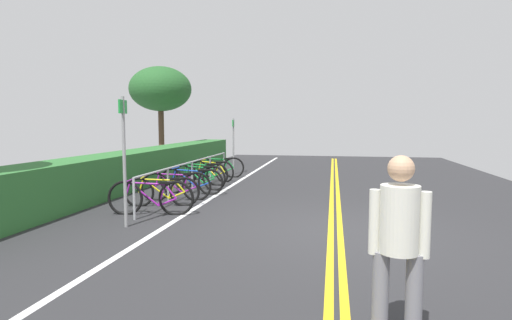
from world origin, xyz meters
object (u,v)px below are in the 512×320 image
bicycle_0 (151,198)px  sign_post_far (233,140)px  pedestrian (399,238)px  bicycle_7 (219,167)px  bicycle_1 (162,192)px  bicycle_2 (176,186)px  bicycle_4 (199,177)px  bicycle_3 (191,181)px  bicycle_5 (202,174)px  tree_mid (160,89)px  bike_rack (192,168)px  bicycle_6 (212,171)px  sign_post_near (124,150)px

bicycle_0 → sign_post_far: (6.77, -0.08, 0.88)m
pedestrian → bicycle_7: bearing=23.6°
bicycle_1 → bicycle_2: size_ratio=0.99×
bicycle_4 → bicycle_3: bearing=-176.6°
pedestrian → sign_post_far: 11.79m
bicycle_5 → bicycle_1: bearing=-178.0°
bicycle_4 → tree_mid: (6.81, 4.08, 3.05)m
bicycle_2 → bike_rack: bearing=2.0°
bike_rack → bicycle_6: 2.11m
bicycle_5 → bicycle_6: bicycle_5 is taller
sign_post_near → pedestrian: bearing=-127.6°
bike_rack → bicycle_4: (0.40, -0.05, -0.29)m
bicycle_1 → bicycle_7: bicycle_7 is taller
bicycle_3 → sign_post_far: sign_post_far is taller
bicycle_6 → bicycle_2: bearing=-177.9°
bicycle_6 → sign_post_near: (-5.98, -0.19, 1.08)m
bicycle_0 → tree_mid: bearing=22.4°
sign_post_far → bike_rack: bearing=176.9°
bicycle_4 → pedestrian: bearing=-150.5°
bicycle_4 → bicycle_7: (2.53, 0.12, 0.00)m
bicycle_7 → tree_mid: 6.58m
bicycle_5 → bicycle_4: bearing=-167.6°
bicycle_0 → sign_post_near: sign_post_near is taller
bicycle_1 → bicycle_7: 4.93m
sign_post_far → pedestrian: bearing=-159.5°
bicycle_6 → pedestrian: (-9.24, -4.41, 0.60)m
bicycle_3 → sign_post_far: bearing=-1.5°
tree_mid → sign_post_far: bearing=-128.1°
sign_post_near → bicycle_6: bearing=1.8°
bicycle_4 → sign_post_near: size_ratio=0.71×
bicycle_6 → pedestrian: pedestrian is taller
bike_rack → bicycle_6: bike_rack is taller
bicycle_2 → bicycle_1: bearing=175.5°
bike_rack → bicycle_3: bearing=-164.6°
bicycle_6 → sign_post_near: sign_post_near is taller
bicycle_0 → bicycle_3: (2.53, 0.03, -0.01)m
bicycle_1 → bicycle_7: (4.93, 0.06, 0.02)m
bicycle_0 → bicycle_3: 2.53m
bike_rack → bicycle_5: bearing=5.9°
bicycle_5 → sign_post_far: (2.69, -0.33, 0.90)m
bicycle_4 → bicycle_7: bicycle_7 is taller
bicycle_0 → bicycle_4: 3.28m
bicycle_7 → sign_post_near: sign_post_near is taller
bicycle_1 → sign_post_near: bearing=-176.3°
bicycle_1 → bicycle_6: size_ratio=1.03×
bicycle_2 → bicycle_3: 0.94m
bicycle_0 → bicycle_7: (5.81, 0.19, -0.01)m
bicycle_4 → bicycle_5: bicycle_4 is taller
bicycle_1 → bicycle_5: size_ratio=0.98×
bicycle_5 → bicycle_6: size_ratio=1.05×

